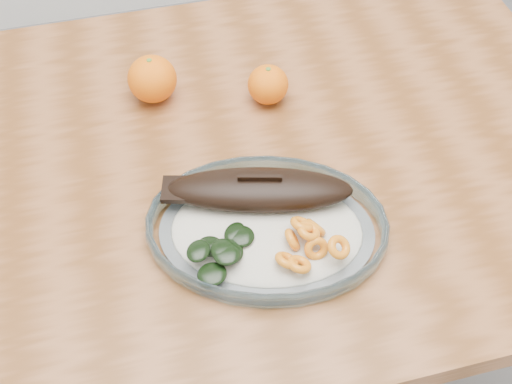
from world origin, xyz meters
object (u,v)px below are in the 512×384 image
orange_left (152,79)px  orange_right (268,85)px  dining_table (228,196)px  plated_meal (266,224)px

orange_left → orange_right: orange_left is taller
orange_left → orange_right: size_ratio=1.20×
orange_right → dining_table: bearing=-132.1°
orange_left → plated_meal: bearing=-70.8°
plated_meal → orange_right: size_ratio=11.03×
dining_table → orange_left: 0.22m
dining_table → orange_right: bearing=47.9°
dining_table → plated_meal: bearing=-81.2°
plated_meal → orange_right: plated_meal is taller
dining_table → plated_meal: 0.19m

